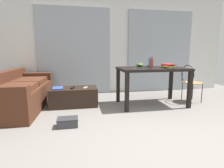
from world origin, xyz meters
The scene contains 17 objects.
ground_plane centered at (0.00, 1.14, 0.00)m, with size 7.38×7.38×0.00m, color gray.
wall_back centered at (0.00, 3.08, 1.32)m, with size 6.21×0.10×2.63m, color silver.
curtains centered at (0.00, 2.99, 1.12)m, with size 4.25×0.03×2.24m.
couch centered at (-2.27, 1.89, 0.31)m, with size 0.94×2.04×0.74m.
coffee_table centered at (-1.22, 1.89, 0.19)m, with size 0.96×0.55×0.38m.
craft_table centered at (0.40, 1.66, 0.69)m, with size 1.39×0.85×0.79m.
wire_chair centered at (1.33, 1.70, 0.51)m, with size 0.42×0.43×0.84m.
bottle_near centered at (0.39, 1.75, 0.89)m, with size 0.06×0.06×0.22m.
bottle_far centered at (0.35, 1.55, 0.89)m, with size 0.07×0.07×0.23m.
bowl centered at (0.22, 1.91, 0.84)m, with size 0.16×0.16×0.08m, color #477033.
book_stack centered at (0.69, 1.53, 0.84)m, with size 0.22×0.30×0.08m.
tv_remote_on_table centered at (0.46, 1.92, 0.81)m, with size 0.04×0.17×0.02m, color #232326.
scissors centered at (-0.04, 1.60, 0.80)m, with size 0.10×0.10×0.00m.
tv_remote_primary centered at (-1.24, 1.84, 0.39)m, with size 0.05×0.18×0.03m, color black.
tv_remote_secondary centered at (-0.98, 1.81, 0.39)m, with size 0.04×0.16×0.02m, color #B7B7B2.
magazine centered at (-1.53, 1.85, 0.39)m, with size 0.20×0.28×0.02m, color #33519E.
shoebox centered at (-1.30, 0.79, 0.07)m, with size 0.31×0.21×0.13m.
Camera 1 is at (-1.13, -1.89, 1.11)m, focal length 29.05 mm.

